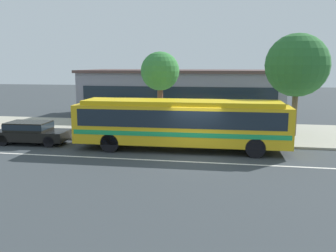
{
  "coord_description": "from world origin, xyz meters",
  "views": [
    {
      "loc": [
        1.8,
        -17.62,
        4.62
      ],
      "look_at": [
        -1.63,
        1.59,
        1.3
      ],
      "focal_mm": 38.95,
      "sensor_mm": 36.0,
      "label": 1
    }
  ],
  "objects": [
    {
      "name": "street_tree_mid_block",
      "position": [
        5.66,
        6.32,
        4.54
      ],
      "size": [
        3.92,
        3.92,
        6.4
      ],
      "color": "brown",
      "rests_on": "sidewalk_slab"
    },
    {
      "name": "station_building",
      "position": [
        -2.7,
        14.82,
        2.07
      ],
      "size": [
        17.65,
        7.2,
        4.12
      ],
      "color": "slate",
      "rests_on": "ground_plane"
    },
    {
      "name": "sidewalk_slab",
      "position": [
        0.0,
        6.92,
        0.06
      ],
      "size": [
        60.0,
        8.0,
        0.12
      ],
      "primitive_type": "cube",
      "color": "#9D9988",
      "rests_on": "ground_plane"
    },
    {
      "name": "pedestrian_waiting_near_sign",
      "position": [
        -5.66,
        4.08,
        1.07
      ],
      "size": [
        0.35,
        0.35,
        1.63
      ],
      "color": "#3F2D42",
      "rests_on": "sidewalk_slab"
    },
    {
      "name": "transit_bus",
      "position": [
        -0.9,
        1.57,
        1.58
      ],
      "size": [
        11.46,
        2.69,
        2.71
      ],
      "color": "gold",
      "rests_on": "ground_plane"
    },
    {
      "name": "bus_stop_sign",
      "position": [
        3.11,
        3.39,
        1.66
      ],
      "size": [
        0.16,
        0.43,
        2.39
      ],
      "color": "gray",
      "rests_on": "sidewalk_slab"
    },
    {
      "name": "pedestrian_standing_by_tree",
      "position": [
        3.71,
        4.8,
        1.16
      ],
      "size": [
        0.41,
        0.41,
        1.77
      ],
      "color": "#2A2653",
      "rests_on": "sidewalk_slab"
    },
    {
      "name": "sedan_behind_bus",
      "position": [
        -9.82,
        1.66,
        0.72
      ],
      "size": [
        4.3,
        2.01,
        1.29
      ],
      "color": "black",
      "rests_on": "ground_plane"
    },
    {
      "name": "street_tree_near_stop",
      "position": [
        -2.87,
        5.63,
        4.11
      ],
      "size": [
        2.5,
        2.5,
        5.31
      ],
      "color": "brown",
      "rests_on": "sidewalk_slab"
    },
    {
      "name": "ground_plane",
      "position": [
        0.0,
        0.0,
        0.0
      ],
      "size": [
        120.0,
        120.0,
        0.0
      ],
      "primitive_type": "plane",
      "color": "#33383C"
    },
    {
      "name": "pedestrian_walking_along_curb",
      "position": [
        -1.41,
        4.05,
        1.09
      ],
      "size": [
        0.39,
        0.39,
        1.65
      ],
      "color": "#2E3149",
      "rests_on": "sidewalk_slab"
    },
    {
      "name": "lane_stripe_center",
      "position": [
        0.0,
        -0.8,
        0.0
      ],
      "size": [
        56.0,
        0.16,
        0.01
      ],
      "primitive_type": "cube",
      "color": "silver",
      "rests_on": "ground_plane"
    }
  ]
}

